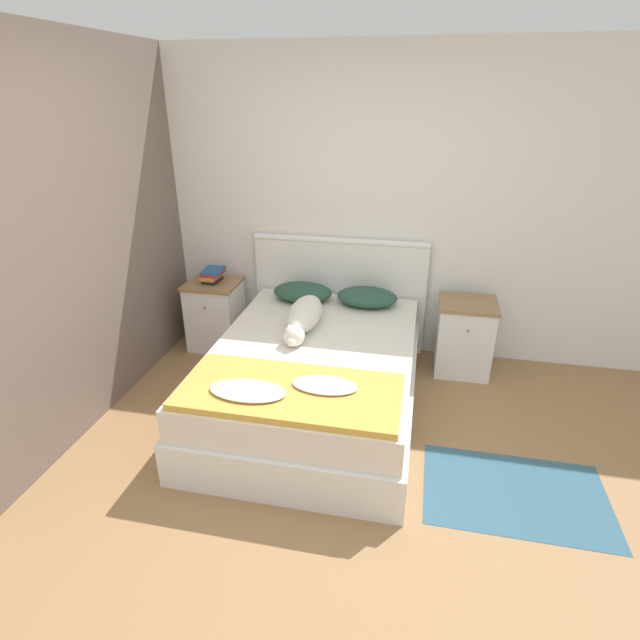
% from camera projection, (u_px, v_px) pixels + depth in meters
% --- Properties ---
extents(ground_plane, '(16.00, 16.00, 0.00)m').
position_uv_depth(ground_plane, '(299.00, 508.00, 2.87)').
color(ground_plane, '#997047').
extents(wall_back, '(9.00, 0.06, 2.55)m').
position_uv_depth(wall_back, '(357.00, 208.00, 4.23)').
color(wall_back, white).
rests_on(wall_back, ground_plane).
extents(wall_side_left, '(0.06, 3.10, 2.55)m').
position_uv_depth(wall_side_left, '(106.00, 230.00, 3.58)').
color(wall_side_left, '#706056').
rests_on(wall_side_left, ground_plane).
extents(bed, '(1.46, 2.05, 0.53)m').
position_uv_depth(bed, '(314.00, 377.00, 3.68)').
color(bed, white).
rests_on(bed, ground_plane).
extents(headboard, '(1.54, 0.06, 1.03)m').
position_uv_depth(headboard, '(339.00, 291.00, 4.50)').
color(headboard, white).
rests_on(headboard, ground_plane).
extents(nightstand_left, '(0.46, 0.44, 0.63)m').
position_uv_depth(nightstand_left, '(216.00, 314.00, 4.58)').
color(nightstand_left, white).
rests_on(nightstand_left, ground_plane).
extents(nightstand_right, '(0.46, 0.44, 0.63)m').
position_uv_depth(nightstand_right, '(464.00, 337.00, 4.16)').
color(nightstand_right, white).
rests_on(nightstand_right, ground_plane).
extents(pillow_left, '(0.51, 0.35, 0.14)m').
position_uv_depth(pillow_left, '(303.00, 292.00, 4.30)').
color(pillow_left, '#284C3D').
rests_on(pillow_left, bed).
extents(pillow_right, '(0.51, 0.35, 0.14)m').
position_uv_depth(pillow_right, '(367.00, 297.00, 4.20)').
color(pillow_right, '#284C3D').
rests_on(pillow_right, bed).
extents(quilt, '(1.32, 0.62, 0.08)m').
position_uv_depth(quilt, '(288.00, 391.00, 2.97)').
color(quilt, gold).
rests_on(quilt, bed).
extents(dog, '(0.24, 0.81, 0.21)m').
position_uv_depth(dog, '(304.00, 316.00, 3.78)').
color(dog, silver).
rests_on(dog, bed).
extents(book_stack, '(0.18, 0.23, 0.12)m').
position_uv_depth(book_stack, '(213.00, 275.00, 4.44)').
color(book_stack, '#232328').
rests_on(book_stack, nightstand_left).
extents(rug, '(1.07, 0.70, 0.00)m').
position_uv_depth(rug, '(515.00, 493.00, 2.97)').
color(rug, '#335B70').
rests_on(rug, ground_plane).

